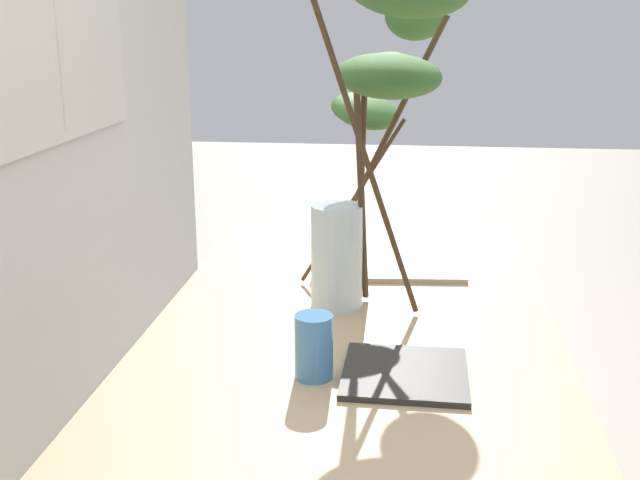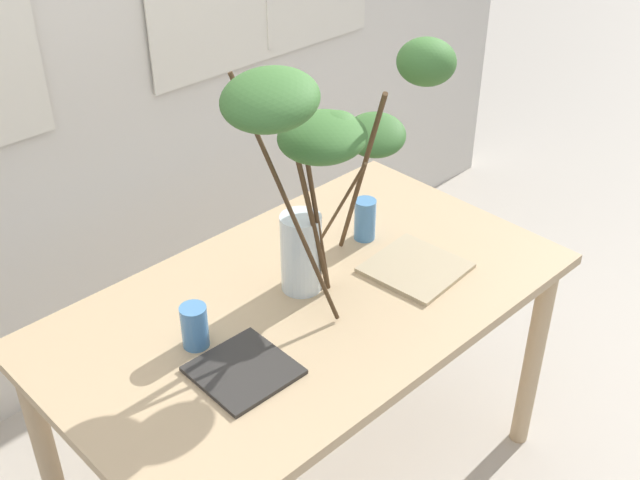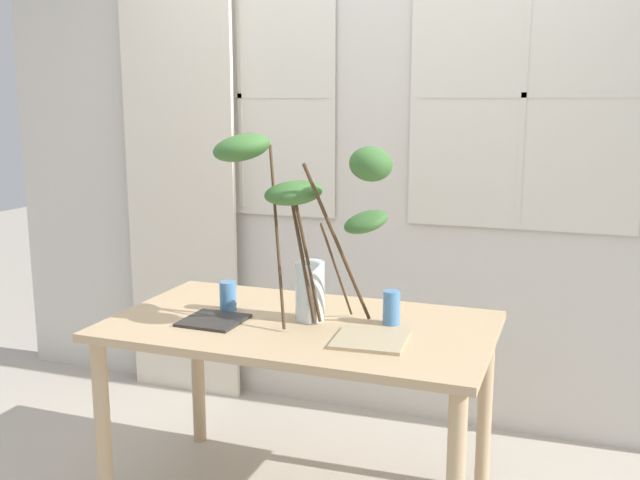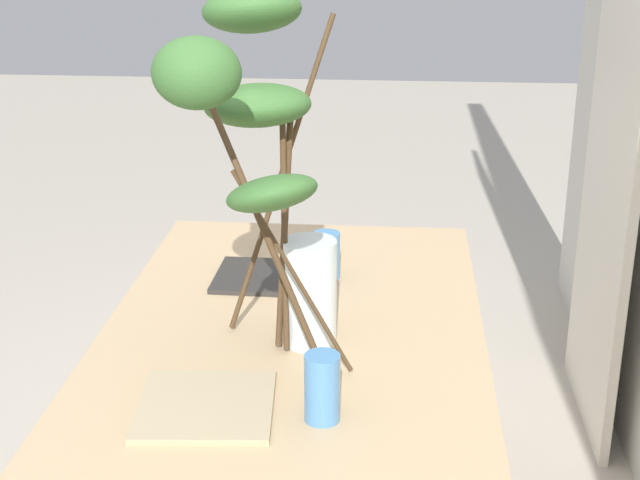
{
  "view_description": "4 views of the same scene",
  "coord_description": "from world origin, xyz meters",
  "px_view_note": "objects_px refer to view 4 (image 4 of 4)",
  "views": [
    {
      "loc": [
        -1.59,
        -0.1,
        1.38
      ],
      "look_at": [
        0.01,
        0.08,
        0.92
      ],
      "focal_mm": 43.88,
      "sensor_mm": 36.0,
      "label": 1
    },
    {
      "loc": [
        -1.18,
        -1.26,
        2.08
      ],
      "look_at": [
        0.06,
        0.01,
        0.92
      ],
      "focal_mm": 44.76,
      "sensor_mm": 36.0,
      "label": 2
    },
    {
      "loc": [
        0.97,
        -2.43,
        1.59
      ],
      "look_at": [
        0.07,
        0.02,
        1.08
      ],
      "focal_mm": 40.27,
      "sensor_mm": 36.0,
      "label": 3
    },
    {
      "loc": [
        1.79,
        0.21,
        1.66
      ],
      "look_at": [
        0.01,
        0.06,
        0.99
      ],
      "focal_mm": 52.34,
      "sensor_mm": 36.0,
      "label": 4
    }
  ],
  "objects_px": {
    "vase_with_branches": "(262,130)",
    "plate_square_right": "(206,406)",
    "dining_table": "(291,377)",
    "plate_square_left": "(261,276)",
    "drinking_glass_blue_right": "(322,388)",
    "drinking_glass_blue_left": "(326,255)"
  },
  "relations": [
    {
      "from": "vase_with_branches",
      "to": "plate_square_right",
      "type": "distance_m",
      "value": 0.54
    },
    {
      "from": "dining_table",
      "to": "drinking_glass_blue_left",
      "type": "relative_size",
      "value": 12.35
    },
    {
      "from": "plate_square_left",
      "to": "dining_table",
      "type": "bearing_deg",
      "value": 19.52
    },
    {
      "from": "drinking_glass_blue_left",
      "to": "plate_square_left",
      "type": "distance_m",
      "value": 0.17
    },
    {
      "from": "dining_table",
      "to": "plate_square_right",
      "type": "bearing_deg",
      "value": -21.39
    },
    {
      "from": "drinking_glass_blue_right",
      "to": "plate_square_left",
      "type": "xyz_separation_m",
      "value": [
        -0.64,
        -0.21,
        -0.06
      ]
    },
    {
      "from": "vase_with_branches",
      "to": "drinking_glass_blue_left",
      "type": "height_order",
      "value": "vase_with_branches"
    },
    {
      "from": "plate_square_left",
      "to": "drinking_glass_blue_right",
      "type": "bearing_deg",
      "value": 17.71
    },
    {
      "from": "drinking_glass_blue_right",
      "to": "plate_square_right",
      "type": "distance_m",
      "value": 0.23
    },
    {
      "from": "vase_with_branches",
      "to": "drinking_glass_blue_right",
      "type": "xyz_separation_m",
      "value": [
        0.3,
        0.14,
        -0.39
      ]
    },
    {
      "from": "dining_table",
      "to": "plate_square_left",
      "type": "bearing_deg",
      "value": -160.48
    },
    {
      "from": "plate_square_left",
      "to": "plate_square_right",
      "type": "xyz_separation_m",
      "value": [
        0.62,
        -0.01,
        0.0
      ]
    },
    {
      "from": "dining_table",
      "to": "drinking_glass_blue_left",
      "type": "bearing_deg",
      "value": 171.41
    },
    {
      "from": "drinking_glass_blue_left",
      "to": "drinking_glass_blue_right",
      "type": "relative_size",
      "value": 0.9
    },
    {
      "from": "dining_table",
      "to": "drinking_glass_blue_left",
      "type": "height_order",
      "value": "drinking_glass_blue_left"
    },
    {
      "from": "vase_with_branches",
      "to": "plate_square_right",
      "type": "height_order",
      "value": "vase_with_branches"
    },
    {
      "from": "drinking_glass_blue_right",
      "to": "vase_with_branches",
      "type": "bearing_deg",
      "value": -154.43
    },
    {
      "from": "drinking_glass_blue_left",
      "to": "plate_square_right",
      "type": "distance_m",
      "value": 0.67
    },
    {
      "from": "plate_square_right",
      "to": "drinking_glass_blue_left",
      "type": "bearing_deg",
      "value": 165.01
    },
    {
      "from": "dining_table",
      "to": "vase_with_branches",
      "type": "xyz_separation_m",
      "value": [
        0.03,
        -0.05,
        0.56
      ]
    },
    {
      "from": "drinking_glass_blue_left",
      "to": "plate_square_right",
      "type": "height_order",
      "value": "drinking_glass_blue_left"
    },
    {
      "from": "dining_table",
      "to": "plate_square_right",
      "type": "relative_size",
      "value": 5.82
    }
  ]
}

